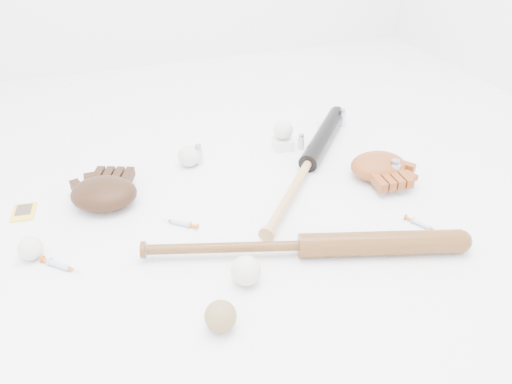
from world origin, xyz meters
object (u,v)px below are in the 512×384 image
object	(u,v)px
bat_dark	(308,163)
glove_dark	(104,193)
bat_wood	(302,246)
pedestal	(283,143)

from	to	relation	value
bat_dark	glove_dark	bearing A→B (deg)	128.32
glove_dark	bat_dark	bearing A→B (deg)	19.91
bat_dark	glove_dark	distance (m)	0.71
bat_wood	pedestal	bearing A→B (deg)	89.82
glove_dark	bat_wood	bearing A→B (deg)	-19.73
glove_dark	pedestal	size ratio (longest dim) A/B	3.35
bat_wood	glove_dark	xyz separation A→B (m)	(-0.50, 0.45, 0.01)
pedestal	bat_wood	bearing A→B (deg)	-107.60
bat_dark	pedestal	xyz separation A→B (m)	(-0.02, 0.19, -0.01)
bat_wood	glove_dark	bearing A→B (deg)	155.54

